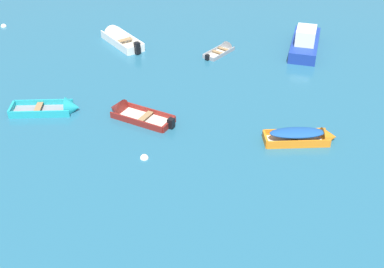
{
  "coord_description": "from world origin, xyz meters",
  "views": [
    {
      "loc": [
        3.99,
        0.61,
        13.68
      ],
      "look_at": [
        0.0,
        20.75,
        0.15
      ],
      "focal_mm": 46.4,
      "sensor_mm": 36.0,
      "label": 1
    }
  ],
  "objects_px": {
    "mooring_buoy_between_boats_right": "(4,27)",
    "rowboat_orange_outer_left": "(307,136)",
    "rowboat_grey_midfield_right": "(225,49)",
    "rowboat_turquoise_far_right": "(60,108)",
    "motor_launch_deep_blue_outer_right": "(306,40)",
    "mooring_buoy_between_boats_left": "(144,158)",
    "rowboat_white_far_left": "(116,37)",
    "rowboat_maroon_midfield_left": "(127,112)"
  },
  "relations": [
    {
      "from": "rowboat_grey_midfield_right",
      "to": "mooring_buoy_between_boats_left",
      "type": "xyz_separation_m",
      "value": [
        -1.97,
        -12.93,
        -0.12
      ]
    },
    {
      "from": "rowboat_turquoise_far_right",
      "to": "rowboat_maroon_midfield_left",
      "type": "bearing_deg",
      "value": 5.42
    },
    {
      "from": "rowboat_white_far_left",
      "to": "mooring_buoy_between_boats_left",
      "type": "xyz_separation_m",
      "value": [
        5.79,
        -13.25,
        -0.24
      ]
    },
    {
      "from": "motor_launch_deep_blue_outer_right",
      "to": "rowboat_grey_midfield_right",
      "type": "bearing_deg",
      "value": -163.96
    },
    {
      "from": "rowboat_maroon_midfield_left",
      "to": "mooring_buoy_between_boats_right",
      "type": "relative_size",
      "value": 9.44
    },
    {
      "from": "mooring_buoy_between_boats_right",
      "to": "rowboat_orange_outer_left",
      "type": "bearing_deg",
      "value": -26.58
    },
    {
      "from": "mooring_buoy_between_boats_left",
      "to": "rowboat_orange_outer_left",
      "type": "bearing_deg",
      "value": 21.2
    },
    {
      "from": "rowboat_white_far_left",
      "to": "motor_launch_deep_blue_outer_right",
      "type": "relative_size",
      "value": 0.72
    },
    {
      "from": "rowboat_white_far_left",
      "to": "motor_launch_deep_blue_outer_right",
      "type": "bearing_deg",
      "value": 5.24
    },
    {
      "from": "mooring_buoy_between_boats_left",
      "to": "motor_launch_deep_blue_outer_right",
      "type": "bearing_deg",
      "value": 63.34
    },
    {
      "from": "rowboat_orange_outer_left",
      "to": "rowboat_white_far_left",
      "type": "bearing_deg",
      "value": 141.9
    },
    {
      "from": "rowboat_maroon_midfield_left",
      "to": "mooring_buoy_between_boats_left",
      "type": "height_order",
      "value": "rowboat_maroon_midfield_left"
    },
    {
      "from": "motor_launch_deep_blue_outer_right",
      "to": "mooring_buoy_between_boats_right",
      "type": "height_order",
      "value": "motor_launch_deep_blue_outer_right"
    },
    {
      "from": "rowboat_grey_midfield_right",
      "to": "rowboat_turquoise_far_right",
      "type": "relative_size",
      "value": 0.73
    },
    {
      "from": "rowboat_orange_outer_left",
      "to": "mooring_buoy_between_boats_left",
      "type": "relative_size",
      "value": 9.2
    },
    {
      "from": "rowboat_orange_outer_left",
      "to": "mooring_buoy_between_boats_left",
      "type": "xyz_separation_m",
      "value": [
        -7.43,
        -2.88,
        -0.32
      ]
    },
    {
      "from": "rowboat_maroon_midfield_left",
      "to": "mooring_buoy_between_boats_left",
      "type": "distance_m",
      "value": 4.08
    },
    {
      "from": "rowboat_maroon_midfield_left",
      "to": "mooring_buoy_between_boats_right",
      "type": "bearing_deg",
      "value": 141.08
    },
    {
      "from": "rowboat_grey_midfield_right",
      "to": "mooring_buoy_between_boats_left",
      "type": "height_order",
      "value": "rowboat_grey_midfield_right"
    },
    {
      "from": "mooring_buoy_between_boats_left",
      "to": "mooring_buoy_between_boats_right",
      "type": "bearing_deg",
      "value": 136.65
    },
    {
      "from": "rowboat_grey_midfield_right",
      "to": "rowboat_turquoise_far_right",
      "type": "xyz_separation_m",
      "value": [
        -7.6,
        -9.68,
        0.06
      ]
    },
    {
      "from": "rowboat_orange_outer_left",
      "to": "rowboat_maroon_midfield_left",
      "type": "bearing_deg",
      "value": 175.66
    },
    {
      "from": "rowboat_grey_midfield_right",
      "to": "rowboat_maroon_midfield_left",
      "type": "xyz_separation_m",
      "value": [
        -3.9,
        -9.33,
        0.05
      ]
    },
    {
      "from": "rowboat_orange_outer_left",
      "to": "motor_launch_deep_blue_outer_right",
      "type": "xyz_separation_m",
      "value": [
        -0.18,
        11.56,
        0.24
      ]
    },
    {
      "from": "rowboat_grey_midfield_right",
      "to": "rowboat_turquoise_far_right",
      "type": "distance_m",
      "value": 12.31
    },
    {
      "from": "rowboat_orange_outer_left",
      "to": "mooring_buoy_between_boats_right",
      "type": "xyz_separation_m",
      "value": [
        -22.3,
        11.16,
        -0.32
      ]
    },
    {
      "from": "rowboat_turquoise_far_right",
      "to": "motor_launch_deep_blue_outer_right",
      "type": "distance_m",
      "value": 17.07
    },
    {
      "from": "rowboat_turquoise_far_right",
      "to": "motor_launch_deep_blue_outer_right",
      "type": "bearing_deg",
      "value": 41.02
    },
    {
      "from": "rowboat_maroon_midfield_left",
      "to": "motor_launch_deep_blue_outer_right",
      "type": "bearing_deg",
      "value": 49.76
    },
    {
      "from": "mooring_buoy_between_boats_right",
      "to": "motor_launch_deep_blue_outer_right",
      "type": "bearing_deg",
      "value": 1.04
    },
    {
      "from": "rowboat_grey_midfield_right",
      "to": "rowboat_maroon_midfield_left",
      "type": "distance_m",
      "value": 10.12
    },
    {
      "from": "motor_launch_deep_blue_outer_right",
      "to": "rowboat_turquoise_far_right",
      "type": "bearing_deg",
      "value": -138.98
    },
    {
      "from": "rowboat_orange_outer_left",
      "to": "rowboat_turquoise_far_right",
      "type": "relative_size",
      "value": 0.97
    },
    {
      "from": "rowboat_white_far_left",
      "to": "motor_launch_deep_blue_outer_right",
      "type": "xyz_separation_m",
      "value": [
        13.04,
        1.2,
        0.32
      ]
    },
    {
      "from": "rowboat_grey_midfield_right",
      "to": "rowboat_maroon_midfield_left",
      "type": "bearing_deg",
      "value": -112.7
    },
    {
      "from": "rowboat_turquoise_far_right",
      "to": "mooring_buoy_between_boats_right",
      "type": "relative_size",
      "value": 9.13
    },
    {
      "from": "mooring_buoy_between_boats_right",
      "to": "mooring_buoy_between_boats_left",
      "type": "height_order",
      "value": "mooring_buoy_between_boats_right"
    },
    {
      "from": "rowboat_turquoise_far_right",
      "to": "mooring_buoy_between_boats_right",
      "type": "distance_m",
      "value": 14.22
    },
    {
      "from": "mooring_buoy_between_boats_right",
      "to": "rowboat_white_far_left",
      "type": "bearing_deg",
      "value": -5.0
    },
    {
      "from": "motor_launch_deep_blue_outer_right",
      "to": "mooring_buoy_between_boats_right",
      "type": "distance_m",
      "value": 22.13
    },
    {
      "from": "rowboat_turquoise_far_right",
      "to": "mooring_buoy_between_boats_right",
      "type": "height_order",
      "value": "rowboat_turquoise_far_right"
    },
    {
      "from": "rowboat_white_far_left",
      "to": "mooring_buoy_between_boats_left",
      "type": "distance_m",
      "value": 14.46
    }
  ]
}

